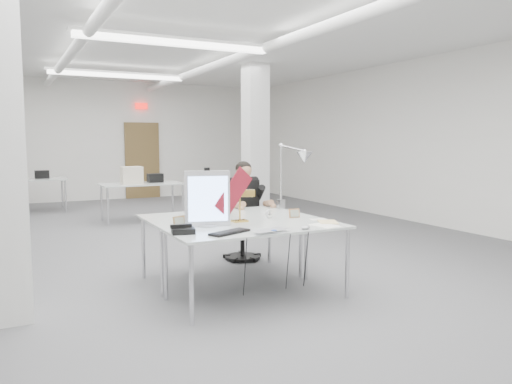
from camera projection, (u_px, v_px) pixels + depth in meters
room_shell at (178, 135)px, 7.28m from camera, size 10.04×14.04×3.24m
desk_main at (257, 228)px, 5.03m from camera, size 1.80×0.90×0.02m
desk_second at (222, 216)px, 5.83m from camera, size 1.80×0.90×0.02m
bg_desk_a at (142, 184)px, 10.00m from camera, size 1.60×0.80×0.02m
bg_desk_b at (28, 180)px, 11.06m from camera, size 1.60×0.80×0.02m
office_chair at (242, 222)px, 6.75m from camera, size 0.58×0.58×1.03m
seated_person at (244, 194)px, 6.67m from camera, size 0.54×0.63×0.85m
monitor at (207, 199)px, 5.01m from camera, size 0.45×0.16×0.56m
pennant at (234, 192)px, 5.09m from camera, size 0.47×0.12×0.52m
keyboard at (230, 232)px, 4.66m from camera, size 0.45×0.30×0.02m
laptop at (274, 232)px, 4.65m from camera, size 0.40×0.30×0.03m
mouse at (305, 228)px, 4.85m from camera, size 0.11×0.09×0.04m
bankers_lamp at (240, 207)px, 5.30m from camera, size 0.29×0.21×0.31m
desk_phone at (183, 231)px, 4.66m from camera, size 0.24×0.23×0.05m
picture_frame_left at (179, 221)px, 5.00m from camera, size 0.14×0.08×0.11m
picture_frame_right at (294, 213)px, 5.59m from camera, size 0.13×0.05×0.10m
desk_clock at (269, 214)px, 5.56m from camera, size 0.10×0.05×0.09m
paper_stack_a at (325, 225)px, 5.07m from camera, size 0.25×0.32×0.01m
paper_stack_b at (328, 222)px, 5.28m from camera, size 0.28×0.32×0.01m
paper_stack_c at (318, 219)px, 5.45m from camera, size 0.20×0.15×0.01m
beige_monitor at (209, 201)px, 5.77m from camera, size 0.46×0.45×0.34m
architect_lamp at (291, 172)px, 6.04m from camera, size 0.48×0.78×0.95m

